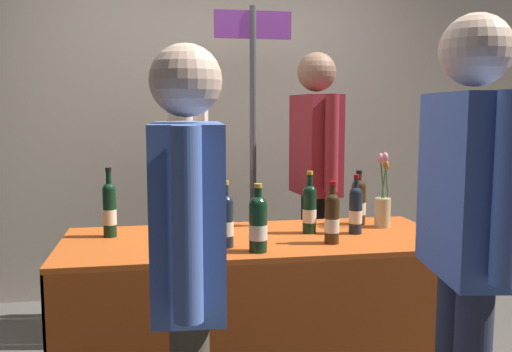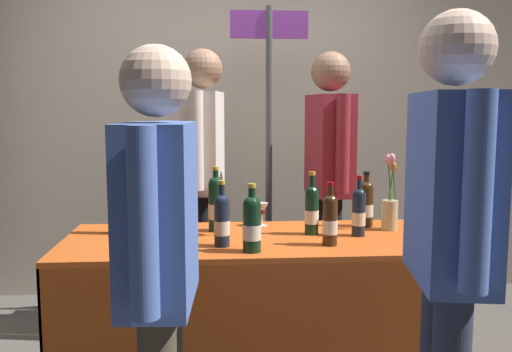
{
  "view_description": "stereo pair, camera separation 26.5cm",
  "coord_description": "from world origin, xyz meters",
  "px_view_note": "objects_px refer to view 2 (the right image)",
  "views": [
    {
      "loc": [
        -0.46,
        -2.59,
        1.41
      ],
      "look_at": [
        0.0,
        0.0,
        1.09
      ],
      "focal_mm": 38.98,
      "sensor_mm": 36.0,
      "label": 1
    },
    {
      "loc": [
        -0.2,
        -2.62,
        1.41
      ],
      "look_at": [
        0.0,
        0.0,
        1.09
      ],
      "focal_mm": 38.98,
      "sensor_mm": 36.0,
      "label": 2
    }
  ],
  "objects_px": {
    "display_bottle_0": "(330,219)",
    "wine_glass_near_vendor": "(221,215)",
    "taster_foreground_right": "(159,253)",
    "wine_glass_mid": "(262,210)",
    "flower_vase": "(390,207)",
    "featured_wine_bottle": "(222,219)",
    "tasting_table": "(256,285)",
    "booth_signpost": "(269,129)",
    "wine_glass_near_taster": "(192,210)",
    "vendor_presenter": "(329,166)"
  },
  "relations": [
    {
      "from": "wine_glass_mid",
      "to": "wine_glass_near_taster",
      "type": "bearing_deg",
      "value": -164.25
    },
    {
      "from": "wine_glass_mid",
      "to": "vendor_presenter",
      "type": "distance_m",
      "value": 0.69
    },
    {
      "from": "featured_wine_bottle",
      "to": "wine_glass_near_taster",
      "type": "distance_m",
      "value": 0.36
    },
    {
      "from": "tasting_table",
      "to": "taster_foreground_right",
      "type": "bearing_deg",
      "value": -112.42
    },
    {
      "from": "flower_vase",
      "to": "booth_signpost",
      "type": "height_order",
      "value": "booth_signpost"
    },
    {
      "from": "tasting_table",
      "to": "wine_glass_near_vendor",
      "type": "relative_size",
      "value": 13.44
    },
    {
      "from": "wine_glass_near_vendor",
      "to": "vendor_presenter",
      "type": "relative_size",
      "value": 0.08
    },
    {
      "from": "display_bottle_0",
      "to": "wine_glass_near_vendor",
      "type": "xyz_separation_m",
      "value": [
        -0.49,
        0.23,
        -0.02
      ]
    },
    {
      "from": "wine_glass_near_vendor",
      "to": "flower_vase",
      "type": "bearing_deg",
      "value": 4.49
    },
    {
      "from": "tasting_table",
      "to": "wine_glass_near_vendor",
      "type": "bearing_deg",
      "value": 161.9
    },
    {
      "from": "featured_wine_bottle",
      "to": "flower_vase",
      "type": "bearing_deg",
      "value": 18.07
    },
    {
      "from": "wine_glass_near_taster",
      "to": "booth_signpost",
      "type": "xyz_separation_m",
      "value": [
        0.48,
        0.87,
        0.38
      ]
    },
    {
      "from": "wine_glass_near_vendor",
      "to": "wine_glass_mid",
      "type": "height_order",
      "value": "wine_glass_near_vendor"
    },
    {
      "from": "tasting_table",
      "to": "display_bottle_0",
      "type": "bearing_deg",
      "value": -28.29
    },
    {
      "from": "display_bottle_0",
      "to": "taster_foreground_right",
      "type": "relative_size",
      "value": 0.18
    },
    {
      "from": "flower_vase",
      "to": "taster_foreground_right",
      "type": "xyz_separation_m",
      "value": [
        -1.07,
        -1.03,
        0.05
      ]
    },
    {
      "from": "featured_wine_bottle",
      "to": "taster_foreground_right",
      "type": "height_order",
      "value": "taster_foreground_right"
    },
    {
      "from": "display_bottle_0",
      "to": "flower_vase",
      "type": "bearing_deg",
      "value": 38.55
    },
    {
      "from": "tasting_table",
      "to": "wine_glass_near_taster",
      "type": "bearing_deg",
      "value": 152.53
    },
    {
      "from": "tasting_table",
      "to": "flower_vase",
      "type": "relative_size",
      "value": 4.66
    },
    {
      "from": "wine_glass_near_taster",
      "to": "flower_vase",
      "type": "bearing_deg",
      "value": -2.35
    },
    {
      "from": "featured_wine_bottle",
      "to": "flower_vase",
      "type": "height_order",
      "value": "flower_vase"
    },
    {
      "from": "wine_glass_mid",
      "to": "wine_glass_near_taster",
      "type": "distance_m",
      "value": 0.38
    },
    {
      "from": "featured_wine_bottle",
      "to": "flower_vase",
      "type": "relative_size",
      "value": 0.76
    },
    {
      "from": "flower_vase",
      "to": "vendor_presenter",
      "type": "height_order",
      "value": "vendor_presenter"
    },
    {
      "from": "tasting_table",
      "to": "vendor_presenter",
      "type": "distance_m",
      "value": 1.04
    },
    {
      "from": "featured_wine_bottle",
      "to": "taster_foreground_right",
      "type": "relative_size",
      "value": 0.19
    },
    {
      "from": "vendor_presenter",
      "to": "taster_foreground_right",
      "type": "distance_m",
      "value": 1.88
    },
    {
      "from": "featured_wine_bottle",
      "to": "wine_glass_near_vendor",
      "type": "relative_size",
      "value": 2.19
    },
    {
      "from": "vendor_presenter",
      "to": "taster_foreground_right",
      "type": "xyz_separation_m",
      "value": [
        -0.88,
        -1.65,
        -0.1
      ]
    },
    {
      "from": "tasting_table",
      "to": "flower_vase",
      "type": "height_order",
      "value": "flower_vase"
    },
    {
      "from": "wine_glass_mid",
      "to": "display_bottle_0",
      "type": "bearing_deg",
      "value": -58.32
    },
    {
      "from": "wine_glass_near_vendor",
      "to": "taster_foreground_right",
      "type": "relative_size",
      "value": 0.09
    },
    {
      "from": "tasting_table",
      "to": "wine_glass_near_taster",
      "type": "distance_m",
      "value": 0.5
    },
    {
      "from": "tasting_table",
      "to": "booth_signpost",
      "type": "bearing_deg",
      "value": 81.05
    },
    {
      "from": "featured_wine_bottle",
      "to": "wine_glass_near_vendor",
      "type": "distance_m",
      "value": 0.22
    },
    {
      "from": "vendor_presenter",
      "to": "booth_signpost",
      "type": "relative_size",
      "value": 0.85
    },
    {
      "from": "wine_glass_mid",
      "to": "taster_foreground_right",
      "type": "bearing_deg",
      "value": -109.93
    },
    {
      "from": "vendor_presenter",
      "to": "booth_signpost",
      "type": "xyz_separation_m",
      "value": [
        -0.35,
        0.28,
        0.22
      ]
    },
    {
      "from": "wine_glass_mid",
      "to": "flower_vase",
      "type": "bearing_deg",
      "value": -12.66
    },
    {
      "from": "tasting_table",
      "to": "wine_glass_mid",
      "type": "xyz_separation_m",
      "value": [
        0.05,
        0.27,
        0.33
      ]
    },
    {
      "from": "featured_wine_bottle",
      "to": "display_bottle_0",
      "type": "relative_size",
      "value": 1.04
    },
    {
      "from": "wine_glass_near_vendor",
      "to": "display_bottle_0",
      "type": "bearing_deg",
      "value": -25.01
    },
    {
      "from": "featured_wine_bottle",
      "to": "display_bottle_0",
      "type": "bearing_deg",
      "value": -1.78
    },
    {
      "from": "taster_foreground_right",
      "to": "display_bottle_0",
      "type": "bearing_deg",
      "value": -40.56
    },
    {
      "from": "vendor_presenter",
      "to": "flower_vase",
      "type": "bearing_deg",
      "value": 10.04
    },
    {
      "from": "wine_glass_near_vendor",
      "to": "wine_glass_near_taster",
      "type": "relative_size",
      "value": 0.91
    },
    {
      "from": "display_bottle_0",
      "to": "flower_vase",
      "type": "xyz_separation_m",
      "value": [
        0.37,
        0.3,
        -0.01
      ]
    },
    {
      "from": "featured_wine_bottle",
      "to": "vendor_presenter",
      "type": "xyz_separation_m",
      "value": [
        0.68,
        0.91,
        0.14
      ]
    },
    {
      "from": "display_bottle_0",
      "to": "wine_glass_near_vendor",
      "type": "distance_m",
      "value": 0.54
    }
  ]
}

